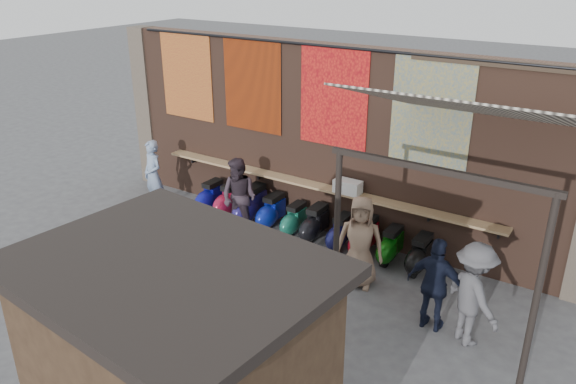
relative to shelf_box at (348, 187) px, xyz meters
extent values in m
plane|color=#474749|center=(-0.79, -2.30, -1.26)|extent=(70.00, 70.00, 0.00)
cube|color=brown|center=(-0.79, 0.40, 0.74)|extent=(10.00, 0.40, 4.00)
cube|color=#4C4238|center=(-5.99, 0.40, 0.74)|extent=(0.50, 0.50, 4.00)
cube|color=#9E7A51|center=(-0.79, 0.03, -0.16)|extent=(8.00, 0.32, 0.05)
cube|color=white|center=(0.00, 0.00, 0.00)|extent=(0.56, 0.29, 0.27)
cube|color=maroon|center=(-4.39, 0.18, 1.74)|extent=(1.50, 0.02, 2.00)
cube|color=#C43B0B|center=(-2.49, 0.18, 1.74)|extent=(1.50, 0.02, 2.00)
cube|color=red|center=(-0.49, 0.18, 1.74)|extent=(1.50, 0.02, 2.00)
cube|color=#26548E|center=(1.51, 0.18, 1.74)|extent=(1.50, 0.02, 2.00)
cylinder|color=black|center=(-0.79, 0.17, 2.72)|extent=(9.50, 0.06, 0.06)
imported|color=#7F96B8|center=(-4.66, -0.90, -0.43)|extent=(0.69, 0.54, 1.66)
imported|color=#322730|center=(-2.10, -0.90, -0.41)|extent=(0.86, 0.69, 1.70)
imported|color=black|center=(2.56, -1.87, -0.46)|extent=(0.94, 0.41, 1.60)
imported|color=#535257|center=(3.14, -1.90, -0.41)|extent=(1.26, 1.17, 1.70)
imported|color=#90725C|center=(0.97, -1.35, -0.39)|extent=(0.98, 0.81, 1.74)
cube|color=black|center=(1.39, -6.33, 1.66)|extent=(3.15, 2.53, 0.12)
cube|color=gold|center=(1.48, -5.31, 0.81)|extent=(1.20, 0.15, 0.50)
cube|color=#473321|center=(1.48, -5.31, -0.22)|extent=(2.19, 0.30, 0.06)
cube|color=beige|center=(2.71, -1.40, 2.29)|extent=(3.20, 3.28, 0.97)
cube|color=#33261C|center=(2.71, 0.19, 2.69)|extent=(3.30, 0.08, 0.12)
cube|color=black|center=(2.71, -2.90, 1.82)|extent=(3.00, 0.08, 0.08)
cylinder|color=black|center=(1.31, -2.90, 0.29)|extent=(0.09, 0.09, 3.10)
cylinder|color=black|center=(4.11, -2.90, 0.29)|extent=(0.09, 0.09, 3.10)
camera|label=1|loc=(4.76, -9.47, 4.30)|focal=35.00mm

